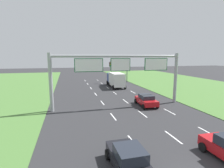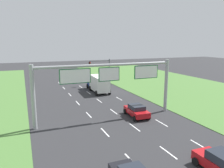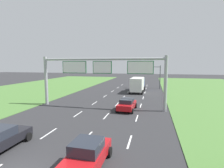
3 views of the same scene
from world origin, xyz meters
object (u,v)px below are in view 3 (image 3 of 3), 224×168
at_px(car_lead_silver, 127,104).
at_px(traffic_light_mast, 152,73).
at_px(sign_gantry, 102,71).
at_px(car_mid_lane, 0,139).
at_px(car_near_red, 87,155).
at_px(box_truck, 138,84).

xyz_separation_m(car_lead_silver, traffic_light_mast, (2.87, 21.35, 3.09)).
relative_size(car_lead_silver, traffic_light_mast, 0.73).
bearing_deg(sign_gantry, car_lead_silver, -9.64).
height_order(car_lead_silver, car_mid_lane, car_mid_lane).
relative_size(car_near_red, sign_gantry, 0.25).
height_order(car_lead_silver, box_truck, box_truck).
xyz_separation_m(car_near_red, car_lead_silver, (0.32, 13.17, -0.03)).
relative_size(car_lead_silver, sign_gantry, 0.24).
relative_size(box_truck, traffic_light_mast, 1.41).
xyz_separation_m(car_mid_lane, traffic_light_mast, (9.85, 33.79, 3.09)).
bearing_deg(traffic_light_mast, box_truck, -114.86).
bearing_deg(box_truck, traffic_light_mast, 67.02).
xyz_separation_m(sign_gantry, traffic_light_mast, (6.38, 20.75, -1.09)).
distance_m(car_near_red, car_mid_lane, 6.70).
height_order(car_mid_lane, traffic_light_mast, traffic_light_mast).
distance_m(car_mid_lane, sign_gantry, 14.13).
bearing_deg(traffic_light_mast, sign_gantry, -107.10).
distance_m(car_near_red, box_truck, 28.46).
bearing_deg(car_near_red, traffic_light_mast, 85.42).
bearing_deg(car_mid_lane, traffic_light_mast, 73.94).
xyz_separation_m(car_mid_lane, sign_gantry, (3.47, 13.04, 4.18)).
distance_m(sign_gantry, traffic_light_mast, 21.74).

